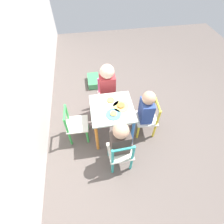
# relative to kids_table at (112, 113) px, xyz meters

# --- Properties ---
(ground_plane) EXTENTS (6.00, 6.00, 0.00)m
(ground_plane) POSITION_rel_kids_table_xyz_m (0.00, 0.00, -0.40)
(ground_plane) COLOR #5B514C
(kids_table) EXTENTS (0.49, 0.49, 0.50)m
(kids_table) POSITION_rel_kids_table_xyz_m (0.00, 0.00, 0.00)
(kids_table) COLOR silver
(kids_table) RESTS_ON ground_plane
(chair_yellow) EXTENTS (0.28, 0.28, 0.51)m
(chair_yellow) POSITION_rel_kids_table_xyz_m (-0.03, -0.45, -0.16)
(chair_yellow) COLOR silver
(chair_yellow) RESTS_ON ground_plane
(chair_pink) EXTENTS (0.26, 0.26, 0.51)m
(chair_pink) POSITION_rel_kids_table_xyz_m (0.45, -0.01, -0.16)
(chair_pink) COLOR silver
(chair_pink) RESTS_ON ground_plane
(chair_teal) EXTENTS (0.27, 0.27, 0.51)m
(chair_teal) POSITION_rel_kids_table_xyz_m (-0.45, -0.02, -0.16)
(chair_teal) COLOR silver
(chair_teal) RESTS_ON ground_plane
(chair_green) EXTENTS (0.27, 0.27, 0.51)m
(chair_green) POSITION_rel_kids_table_xyz_m (0.01, 0.45, -0.16)
(chair_green) COLOR silver
(chair_green) RESTS_ON ground_plane
(child_front) EXTENTS (0.21, 0.22, 0.70)m
(child_front) POSITION_rel_kids_table_xyz_m (-0.03, -0.39, 0.01)
(child_front) COLOR #7A6B5B
(child_front) RESTS_ON ground_plane
(child_right) EXTENTS (0.22, 0.20, 0.79)m
(child_right) POSITION_rel_kids_table_xyz_m (0.39, -0.01, 0.07)
(child_right) COLOR #38383D
(child_right) RESTS_ON ground_plane
(child_left) EXTENTS (0.22, 0.21, 0.70)m
(child_left) POSITION_rel_kids_table_xyz_m (-0.39, -0.02, 0.02)
(child_left) COLOR #38383D
(child_left) RESTS_ON ground_plane
(plate_front) EXTENTS (0.18, 0.18, 0.03)m
(plate_front) POSITION_rel_kids_table_xyz_m (-0.00, -0.10, 0.10)
(plate_front) COLOR #EADB66
(plate_front) RESTS_ON kids_table
(plate_right) EXTENTS (0.19, 0.19, 0.03)m
(plate_right) POSITION_rel_kids_table_xyz_m (0.10, 0.00, 0.10)
(plate_right) COLOR white
(plate_right) RESTS_ON kids_table
(plate_left) EXTENTS (0.16, 0.16, 0.03)m
(plate_left) POSITION_rel_kids_table_xyz_m (-0.10, 0.00, 0.10)
(plate_left) COLOR #4C9EE0
(plate_left) RESTS_ON kids_table
(storage_bin) EXTENTS (0.33, 0.19, 0.11)m
(storage_bin) POSITION_rel_kids_table_xyz_m (1.06, 0.15, -0.35)
(storage_bin) COLOR #3D8E56
(storage_bin) RESTS_ON ground_plane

